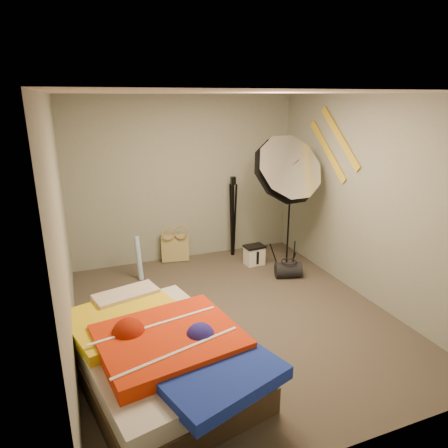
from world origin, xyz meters
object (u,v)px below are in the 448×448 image
duffel_bag (288,270)px  bed (160,353)px  camera_tripod (233,211)px  photo_umbrella (286,171)px  tote_bag (175,248)px  wrapping_roll (139,258)px  camera_case (254,256)px

duffel_bag → bed: bearing=-129.6°
bed → camera_tripod: 3.13m
bed → photo_umbrella: (2.16, 1.66, 1.22)m
tote_bag → wrapping_roll: 0.79m
bed → photo_umbrella: 2.99m
tote_bag → wrapping_roll: wrapping_roll is taller
bed → photo_umbrella: photo_umbrella is taller
photo_umbrella → camera_tripod: (-0.41, 0.88, -0.76)m
tote_bag → photo_umbrella: (1.34, -1.00, 1.28)m
tote_bag → wrapping_roll: bearing=-133.9°
photo_umbrella → camera_tripod: size_ratio=1.62×
duffel_bag → camera_tripod: (-0.42, 1.07, 0.63)m
duffel_bag → camera_tripod: camera_tripod is taller
wrapping_roll → bed: size_ratio=0.29×
duffel_bag → camera_case: bearing=129.3°
bed → camera_case: bearing=47.3°
duffel_bag → wrapping_roll: bearing=176.3°
duffel_bag → photo_umbrella: photo_umbrella is taller
camera_tripod → tote_bag: bearing=172.9°
bed → wrapping_roll: bearing=85.1°
duffel_bag → camera_tripod: size_ratio=0.28×
wrapping_roll → camera_tripod: camera_tripod is taller
tote_bag → camera_case: bearing=-18.6°
camera_tripod → camera_case: bearing=-71.0°
tote_bag → camera_tripod: camera_tripod is taller
duffel_bag → photo_umbrella: (-0.01, 0.19, 1.38)m
bed → camera_tripod: camera_tripod is taller
photo_umbrella → camera_case: bearing=120.8°
duffel_bag → bed: size_ratio=0.17×
camera_case → bed: size_ratio=0.13×
wrapping_roll → photo_umbrella: (1.97, -0.53, 1.19)m
photo_umbrella → wrapping_roll: bearing=164.9°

